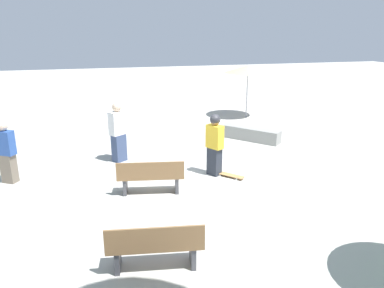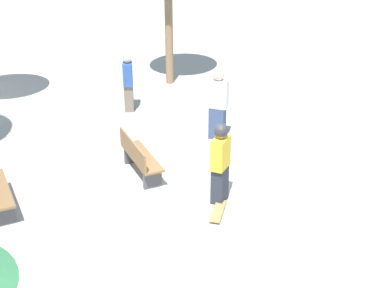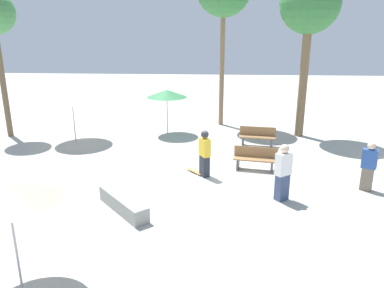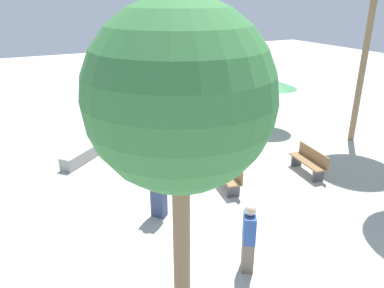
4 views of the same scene
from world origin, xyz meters
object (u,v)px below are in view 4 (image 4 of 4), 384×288
Objects in this scene: bystander_watching at (158,187)px; bench_near at (309,161)px; shade_umbrella_green at (275,84)px; bench_far at (228,175)px; bystander_far at (249,238)px; palm_tree_right at (180,100)px; skateboard at (184,162)px; concrete_ledge at (85,154)px; skater_main at (180,145)px; shade_umbrella_cream at (198,69)px.

bench_near is at bearing -124.54° from bystander_watching.
bench_far is at bearing -50.68° from shade_umbrella_green.
bystander_watching is 3.02m from bystander_far.
palm_tree_right is at bearing -27.98° from bystander_far.
bystander_watching reaches higher than bench_near.
concrete_ledge is at bearing 106.30° from skateboard.
bench_far is at bearing -97.49° from skater_main.
shade_umbrella_cream reaches higher than skateboard.
skater_main is at bearing 51.34° from concrete_ledge.
skater_main is at bearing 67.59° from bench_near.
concrete_ledge is 1.19× the size of bench_near.
shade_umbrella_cream reaches higher than bystander_watching.
bench_near is at bearing -22.31° from shade_umbrella_green.
bench_near is 0.65× the size of shade_umbrella_cream.
bench_far is 0.92× the size of bystander_watching.
bench_far is at bearing -120.06° from skateboard.
bystander_far is (5.65, -1.14, 0.76)m from skateboard.
skater_main is 7.35m from shade_umbrella_cream.
shade_umbrella_green is at bearing 21.65° from shade_umbrella_cream.
bench_far is 1.01× the size of bystander_far.
concrete_ledge is 9.85m from palm_tree_right.
bench_near is at bearing 154.23° from bystander_far.
palm_tree_right is at bearing -157.82° from skateboard.
bench_far is (2.21, 0.48, 0.37)m from skateboard.
skateboard is 8.91m from palm_tree_right.
shade_umbrella_green is at bearing 135.35° from palm_tree_right.
concrete_ledge is 5.46m from bench_far.
skateboard is 0.44× the size of bench_near.
bench_near is 0.75× the size of shade_umbrella_green.
skateboard is 2.29m from bench_far.
palm_tree_right is (4.40, -6.81, 4.02)m from bench_near.
skater_main is 1.03× the size of bench_near.
palm_tree_right reaches higher than shade_umbrella_green.
shade_umbrella_green is (-4.26, 1.75, 1.60)m from bench_near.
bench_near is 9.05m from palm_tree_right.
concrete_ledge is (-1.90, -3.11, 0.17)m from skateboard.
bench_near is 1.01× the size of bystander_far.
skater_main is at bearing -32.33° from shade_umbrella_cream.
bystander_far is (7.32, -6.35, -1.21)m from shade_umbrella_green.
concrete_ledge is 0.34× the size of palm_tree_right.
skateboard is 5.81m from bystander_far.
shade_umbrella_green is 8.60m from bystander_watching.
concrete_ledge is 1.09× the size of bystander_watching.
shade_umbrella_green is (4.10, 1.63, -0.12)m from shade_umbrella_cream.
bystander_watching is at bearing -58.58° from shade_umbrella_green.
bench_near is 5.54m from bystander_far.
skater_main is 0.86× the size of concrete_ledge.
bench_far is 0.65× the size of shade_umbrella_cream.
bench_far is (4.11, 3.58, 0.20)m from concrete_ledge.
bystander_watching reaches higher than bench_far.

